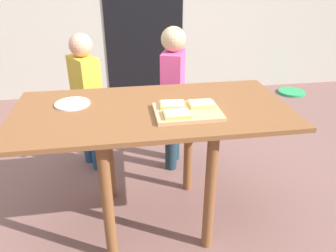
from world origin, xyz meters
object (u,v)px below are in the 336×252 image
(dining_table, at_px, (153,128))
(pizza_slice_far_left, at_px, (172,105))
(cutting_board, at_px, (187,112))
(plate_white_left, at_px, (72,104))
(pizza_slice_near_left, at_px, (177,114))
(child_left, at_px, (87,96))
(child_right, at_px, (173,91))
(garden_hose_coil, at_px, (292,92))
(pizza_slice_far_right, at_px, (201,104))

(dining_table, distance_m, pizza_slice_far_left, 0.19)
(cutting_board, bearing_deg, plate_white_left, 160.03)
(cutting_board, relative_size, pizza_slice_near_left, 2.58)
(child_left, relative_size, child_right, 0.96)
(cutting_board, xyz_separation_m, pizza_slice_far_left, (-0.07, 0.06, 0.02))
(pizza_slice_far_left, distance_m, garden_hose_coil, 2.81)
(pizza_slice_near_left, bearing_deg, pizza_slice_far_left, 91.04)
(dining_table, distance_m, child_left, 0.80)
(dining_table, bearing_deg, plate_white_left, 164.86)
(pizza_slice_far_right, distance_m, pizza_slice_far_left, 0.15)
(child_left, xyz_separation_m, garden_hose_coil, (2.36, 1.24, -0.58))
(dining_table, relative_size, pizza_slice_far_right, 11.25)
(pizza_slice_far_left, xyz_separation_m, child_right, (0.12, 0.65, -0.17))
(pizza_slice_far_right, bearing_deg, plate_white_left, 166.13)
(pizza_slice_far_right, bearing_deg, pizza_slice_far_left, 174.69)
(pizza_slice_far_right, bearing_deg, dining_table, 168.29)
(garden_hose_coil, bearing_deg, pizza_slice_far_left, -133.36)
(dining_table, xyz_separation_m, plate_white_left, (-0.43, 0.11, 0.13))
(cutting_board, height_order, pizza_slice_far_right, pizza_slice_far_right)
(pizza_slice_far_left, relative_size, child_left, 0.13)
(pizza_slice_far_left, bearing_deg, pizza_slice_near_left, -88.96)
(pizza_slice_near_left, xyz_separation_m, plate_white_left, (-0.53, 0.27, -0.02))
(child_left, relative_size, garden_hose_coil, 3.23)
(dining_table, height_order, pizza_slice_far_right, pizza_slice_far_right)
(dining_table, height_order, pizza_slice_far_left, pizza_slice_far_left)
(cutting_board, distance_m, child_left, 0.99)
(pizza_slice_far_right, distance_m, garden_hose_coil, 2.72)
(cutting_board, relative_size, plate_white_left, 1.79)
(cutting_board, relative_size, child_right, 0.31)
(child_left, bearing_deg, garden_hose_coil, 27.67)
(child_left, xyz_separation_m, child_right, (0.62, -0.08, 0.03))
(dining_table, distance_m, pizza_slice_near_left, 0.24)
(cutting_board, xyz_separation_m, pizza_slice_near_left, (-0.07, -0.06, 0.02))
(dining_table, bearing_deg, child_right, 70.29)
(pizza_slice_far_left, distance_m, plate_white_left, 0.55)
(pizza_slice_far_left, bearing_deg, child_right, 79.80)
(pizza_slice_far_left, height_order, garden_hose_coil, pizza_slice_far_left)
(pizza_slice_far_right, relative_size, garden_hose_coil, 0.41)
(child_right, relative_size, garden_hose_coil, 3.36)
(pizza_slice_far_right, distance_m, pizza_slice_near_left, 0.18)
(pizza_slice_near_left, height_order, child_right, child_right)
(child_left, distance_m, garden_hose_coil, 2.73)
(pizza_slice_near_left, height_order, plate_white_left, pizza_slice_near_left)
(plate_white_left, xyz_separation_m, child_left, (0.02, 0.57, -0.18))
(pizza_slice_far_right, bearing_deg, child_left, 131.64)
(dining_table, bearing_deg, pizza_slice_far_right, -11.71)
(pizza_slice_far_right, relative_size, child_right, 0.12)
(cutting_board, bearing_deg, pizza_slice_far_left, 137.28)
(cutting_board, height_order, garden_hose_coil, cutting_board)
(dining_table, height_order, cutting_board, cutting_board)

